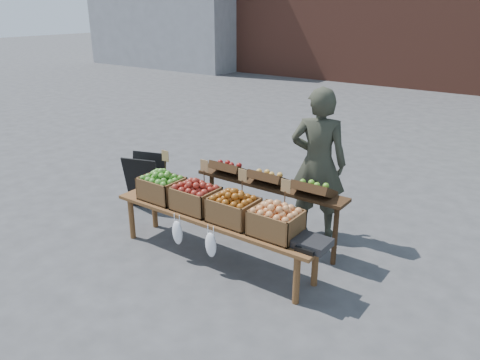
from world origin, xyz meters
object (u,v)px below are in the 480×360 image
Objects in this scene: vendor at (318,163)px; back_table at (269,205)px; crate_russet_pears at (196,199)px; crate_golden_apples at (162,188)px; crate_green_apples at (276,223)px; display_bench at (215,238)px; crate_red_apples at (234,210)px; chalkboard_sign at (146,181)px; weighing_scale at (312,243)px.

back_table is (-0.35, -0.59, -0.44)m from vendor.
crate_russet_pears is at bearing -127.46° from back_table.
vendor is 1.97m from crate_golden_apples.
display_bench is at bearing 180.00° from crate_green_apples.
back_table reaches higher than crate_golden_apples.
crate_golden_apples is 1.00× the size of crate_russet_pears.
vendor reaches higher than crate_green_apples.
crate_red_apples is 0.55m from crate_green_apples.
vendor is at bearing 64.56° from display_bench.
crate_red_apples is (2.05, -0.59, 0.30)m from chalkboard_sign.
crate_green_apples reaches higher than chalkboard_sign.
crate_green_apples reaches higher than weighing_scale.
weighing_scale is (1.52, 0.00, -0.10)m from crate_russet_pears.
crate_russet_pears reaches higher than weighing_scale.
weighing_scale is at bearing 0.00° from crate_golden_apples.
weighing_scale is (1.25, 0.00, 0.33)m from display_bench.
crate_golden_apples is at bearing -146.83° from back_table.
vendor reaches higher than chalkboard_sign.
chalkboard_sign is 2.05m from back_table.
display_bench is at bearing -37.12° from chalkboard_sign.
crate_red_apples is (-0.00, -0.72, 0.19)m from back_table.
crate_russet_pears reaches higher than display_bench.
chalkboard_sign is 2.15m from crate_red_apples.
crate_red_apples reaches higher than display_bench.
chalkboard_sign is at bearing 158.33° from crate_russet_pears.
display_bench is at bearing -111.02° from back_table.
crate_red_apples is at bearing 0.00° from display_bench.
chalkboard_sign is at bearing -2.86° from vendor.
display_bench is 5.40× the size of crate_green_apples.
vendor reaches higher than weighing_scale.
crate_red_apples is at bearing 0.00° from crate_russet_pears.
vendor reaches higher than display_bench.
crate_golden_apples is at bearing 180.00° from crate_green_apples.
back_table is 0.74m from crate_red_apples.
display_bench is 7.94× the size of weighing_scale.
crate_golden_apples is at bearing 180.00° from crate_red_apples.
crate_russet_pears reaches higher than chalkboard_sign.
chalkboard_sign is at bearing 161.45° from display_bench.
crate_golden_apples is 1.00× the size of crate_green_apples.
back_table is 1.21m from weighing_scale.
chalkboard_sign is (-2.39, -0.71, -0.56)m from vendor.
chalkboard_sign is 1.87m from display_bench.
crate_red_apples is 1.00× the size of crate_green_apples.
vendor is 2.56m from chalkboard_sign.
crate_russet_pears is (-0.90, -1.31, -0.25)m from vendor.
crate_golden_apples is at bearing 180.00° from crate_russet_pears.
crate_green_apples is at bearing 0.00° from crate_golden_apples.
vendor is 3.85× the size of crate_golden_apples.
crate_golden_apples reaches higher than chalkboard_sign.
display_bench is 5.40× the size of crate_russet_pears.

